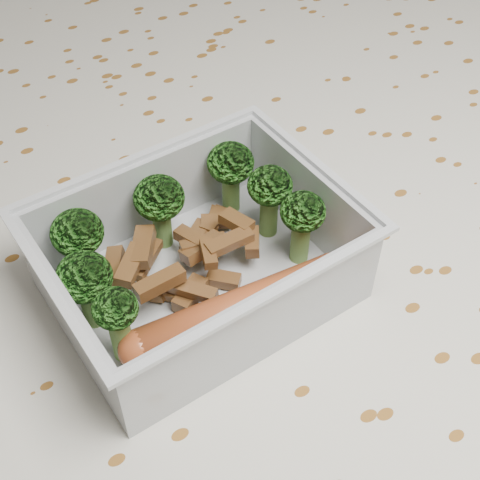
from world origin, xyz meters
TOP-DOWN VIEW (x-y plane):
  - dining_table at (0.00, 0.00)m, footprint 1.40×0.90m
  - tablecloth at (0.00, 0.00)m, footprint 1.46×0.96m
  - lunch_container at (-0.02, -0.00)m, footprint 0.18×0.14m
  - broccoli_florets at (-0.02, 0.02)m, footprint 0.15×0.09m
  - meat_pile at (-0.02, 0.01)m, footprint 0.10×0.07m
  - sausage at (-0.01, -0.04)m, footprint 0.14×0.03m

SIDE VIEW (x-z plane):
  - dining_table at x=0.00m, z-range 0.29..1.04m
  - tablecloth at x=0.00m, z-range 0.62..0.81m
  - sausage at x=-0.01m, z-range 0.76..0.78m
  - meat_pile at x=-0.02m, z-range 0.76..0.79m
  - lunch_container at x=-0.02m, z-range 0.75..0.81m
  - broccoli_florets at x=-0.02m, z-range 0.77..0.82m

